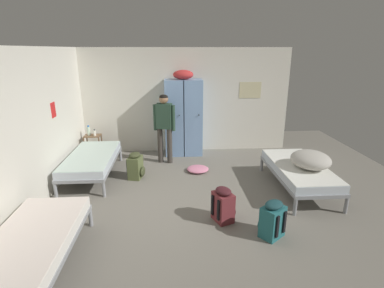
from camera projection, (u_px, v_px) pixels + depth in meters
The scene contains 15 objects.
ground_plane at pixel (193, 200), 5.25m from camera, with size 8.86×8.86×0.00m, color slate.
room_backdrop at pixel (123, 113), 6.07m from camera, with size 5.22×5.60×2.58m.
locker_bank at pixel (184, 116), 7.32m from camera, with size 0.90×0.55×2.07m.
shelf_unit at pixel (93, 144), 7.20m from camera, with size 0.38×0.30×0.57m.
bed_right at pixel (299, 170), 5.57m from camera, with size 0.90×1.90×0.49m.
bed_left_rear at pixel (92, 159), 6.12m from camera, with size 0.90×1.90×0.49m.
bed_left_front at pixel (31, 243), 3.48m from camera, with size 0.90×1.90×0.49m.
bedding_heap at pixel (311, 160), 5.37m from camera, with size 0.69×0.76×0.30m.
person_traveler at pixel (164, 122), 6.73m from camera, with size 0.49×0.28×1.59m.
water_bottle at pixel (89, 131), 7.12m from camera, with size 0.07×0.07×0.24m.
lotion_bottle at pixel (95, 133), 7.08m from camera, with size 0.06×0.06×0.16m.
backpack_olive at pixel (136, 166), 6.09m from camera, with size 0.38×0.37×0.55m.
backpack_maroon at pixel (224, 205), 4.57m from camera, with size 0.40×0.39×0.55m.
backpack_teal at pixel (272, 220), 4.17m from camera, with size 0.41×0.42×0.55m.
clothes_pile_pink at pixel (198, 169), 6.48m from camera, with size 0.47×0.45×0.10m.
Camera 1 is at (-0.33, -4.69, 2.53)m, focal length 28.01 mm.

